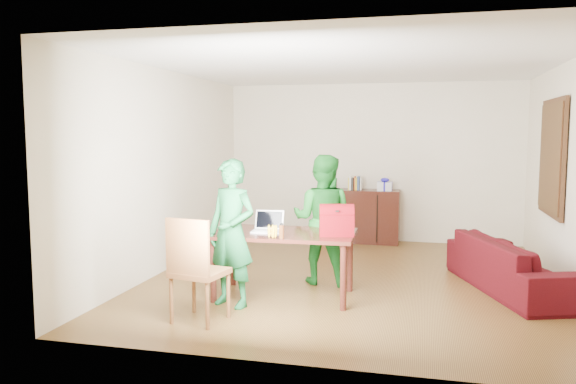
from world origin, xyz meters
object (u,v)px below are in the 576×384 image
(laptop, at_px, (267,228))
(red_bag, at_px, (337,223))
(sofa, at_px, (514,265))
(person_far, at_px, (323,219))
(bottle, at_px, (282,231))
(person_near, at_px, (232,233))
(chair, at_px, (199,291))
(table, at_px, (284,240))

(laptop, height_order, red_bag, red_bag)
(laptop, bearing_deg, red_bag, -5.09)
(laptop, height_order, sofa, laptop)
(person_far, relative_size, bottle, 10.02)
(person_near, height_order, laptop, person_near)
(laptop, bearing_deg, person_near, -128.15)
(chair, bearing_deg, laptop, 77.12)
(table, distance_m, laptop, 0.24)
(table, bearing_deg, chair, -122.95)
(person_near, bearing_deg, sofa, 42.36)
(table, relative_size, red_bag, 4.40)
(chair, bearing_deg, sofa, 41.43)
(table, distance_m, bottle, 0.41)
(person_far, height_order, bottle, person_far)
(table, xyz_separation_m, chair, (-0.61, -1.02, -0.35))
(table, bearing_deg, laptop, -167.24)
(laptop, relative_size, sofa, 0.16)
(person_far, xyz_separation_m, bottle, (-0.25, -1.06, 0.03))
(person_near, xyz_separation_m, laptop, (0.28, 0.40, -0.00))
(person_far, xyz_separation_m, sofa, (2.27, 0.19, -0.49))
(sofa, bearing_deg, person_far, 75.32)
(chair, relative_size, person_near, 0.66)
(person_near, height_order, red_bag, person_near)
(chair, distance_m, person_near, 0.76)
(table, xyz_separation_m, person_near, (-0.46, -0.45, 0.14))
(person_near, distance_m, laptop, 0.49)
(person_near, height_order, person_far, person_far)
(table, bearing_deg, sofa, 16.81)
(person_near, bearing_deg, bottle, 27.99)
(person_far, bearing_deg, red_bag, 116.19)
(person_near, bearing_deg, red_bag, 38.24)
(chair, height_order, laptop, chair)
(person_near, relative_size, bottle, 9.96)
(laptop, xyz_separation_m, bottle, (0.25, -0.32, 0.04))
(chair, distance_m, sofa, 3.72)
(sofa, bearing_deg, table, 89.51)
(table, bearing_deg, red_bag, -8.64)
(bottle, height_order, sofa, bottle)
(chair, xyz_separation_m, person_near, (0.14, 0.56, 0.49))
(person_far, height_order, sofa, person_far)
(laptop, relative_size, red_bag, 0.93)
(laptop, distance_m, red_bag, 0.80)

